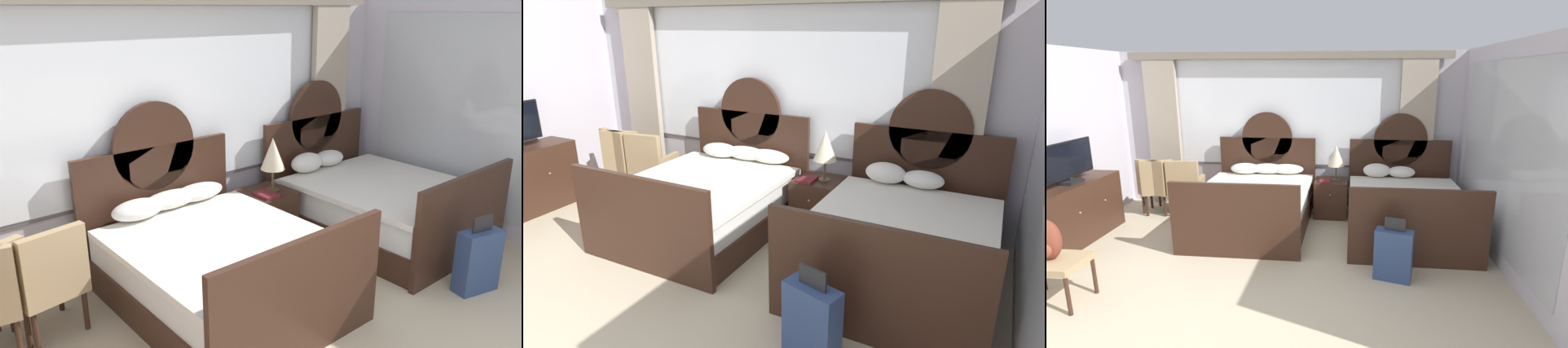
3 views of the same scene
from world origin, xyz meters
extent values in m
cube|color=silver|center=(0.00, 3.81, 1.35)|extent=(5.91, 0.07, 2.70)
cube|color=#575459|center=(0.00, 3.77, 1.66)|extent=(4.14, 0.02, 1.87)
cube|color=white|center=(0.00, 3.76, 1.66)|extent=(4.06, 0.02, 1.79)
cube|color=tan|center=(2.20, 3.68, 1.30)|extent=(0.57, 0.08, 2.60)
cube|color=#B2B7BC|center=(2.95, 1.89, 1.35)|extent=(0.01, 3.06, 2.27)
cube|color=#382116|center=(-0.32, 2.61, 0.15)|extent=(1.60, 2.02, 0.30)
cube|color=white|center=(-0.32, 2.61, 0.45)|extent=(1.54, 1.92, 0.29)
cube|color=silver|center=(-0.32, 2.53, 0.62)|extent=(1.64, 1.82, 0.06)
cube|color=#382116|center=(-0.32, 3.65, 0.62)|extent=(1.68, 0.06, 1.25)
cylinder|color=#382116|center=(-0.32, 3.65, 1.25)|extent=(0.88, 0.06, 0.88)
cube|color=#382116|center=(-0.32, 1.57, 0.50)|extent=(1.68, 0.06, 1.00)
ellipsoid|color=white|center=(-0.66, 3.40, 0.75)|extent=(0.51, 0.30, 0.18)
ellipsoid|color=white|center=(-0.29, 3.45, 0.74)|extent=(0.60, 0.25, 0.17)
ellipsoid|color=white|center=(0.05, 3.46, 0.74)|extent=(0.57, 0.27, 0.17)
cube|color=#382116|center=(1.95, 2.61, 0.15)|extent=(1.60, 2.02, 0.30)
cube|color=white|center=(1.95, 2.61, 0.45)|extent=(1.54, 1.92, 0.29)
cube|color=silver|center=(1.95, 2.53, 0.62)|extent=(1.64, 1.82, 0.06)
cube|color=#382116|center=(1.95, 3.65, 0.62)|extent=(1.68, 0.06, 1.25)
cylinder|color=#382116|center=(1.95, 3.65, 1.25)|extent=(0.88, 0.06, 0.88)
cube|color=#382116|center=(1.95, 1.57, 0.50)|extent=(1.68, 0.06, 1.00)
ellipsoid|color=white|center=(1.57, 3.40, 0.77)|extent=(0.45, 0.28, 0.23)
ellipsoid|color=white|center=(1.97, 3.42, 0.75)|extent=(0.44, 0.28, 0.19)
cube|color=#382116|center=(0.82, 3.28, 0.31)|extent=(0.53, 0.53, 0.61)
sphere|color=tan|center=(0.82, 3.01, 0.44)|extent=(0.02, 0.02, 0.02)
cylinder|color=brown|center=(0.89, 3.26, 0.62)|extent=(0.14, 0.14, 0.02)
cylinder|color=brown|center=(0.89, 3.26, 0.75)|extent=(0.03, 0.03, 0.23)
cone|color=beige|center=(0.89, 3.26, 1.03)|extent=(0.27, 0.27, 0.35)
cube|color=maroon|center=(0.72, 3.18, 0.63)|extent=(0.18, 0.26, 0.03)
cube|color=tan|center=(-1.63, 3.17, 0.41)|extent=(0.59, 0.59, 0.10)
cube|color=tan|center=(-1.60, 2.95, 0.70)|extent=(0.53, 0.15, 0.49)
cube|color=tan|center=(-1.40, 3.20, 0.54)|extent=(0.12, 0.47, 0.16)
cube|color=tan|center=(-1.86, 3.14, 0.54)|extent=(0.12, 0.47, 0.16)
cylinder|color=#382116|center=(-1.45, 3.41, 0.18)|extent=(0.04, 0.04, 0.36)
cylinder|color=#382116|center=(-1.87, 3.35, 0.18)|extent=(0.04, 0.04, 0.36)
cylinder|color=#382116|center=(-1.40, 2.99, 0.18)|extent=(0.04, 0.04, 0.36)
cylinder|color=#382116|center=(-1.81, 2.93, 0.18)|extent=(0.04, 0.04, 0.36)
cube|color=tan|center=(-1.89, 3.24, 0.54)|extent=(0.20, 0.46, 0.16)
cylinder|color=#382116|center=(-1.84, 3.04, 0.18)|extent=(0.04, 0.04, 0.36)
cube|color=tan|center=(-1.88, 3.13, 0.54)|extent=(0.14, 0.47, 0.16)
cylinder|color=#382116|center=(-1.86, 3.34, 0.18)|extent=(0.04, 0.04, 0.36)
cylinder|color=#382116|center=(-1.94, 2.93, 0.18)|extent=(0.04, 0.04, 0.36)
cube|color=navy|center=(1.63, 1.23, 0.30)|extent=(0.45, 0.28, 0.60)
cube|color=#232326|center=(1.63, 1.23, 0.68)|extent=(0.23, 0.08, 0.15)
cylinder|color=black|center=(1.47, 1.27, 0.03)|extent=(0.05, 0.03, 0.05)
cylinder|color=black|center=(1.79, 1.19, 0.03)|extent=(0.05, 0.03, 0.05)
camera|label=1|loc=(-2.71, -0.77, 2.55)|focal=35.85mm
camera|label=2|loc=(2.64, -1.17, 2.32)|focal=29.89mm
camera|label=3|loc=(1.09, -2.90, 2.29)|focal=26.63mm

